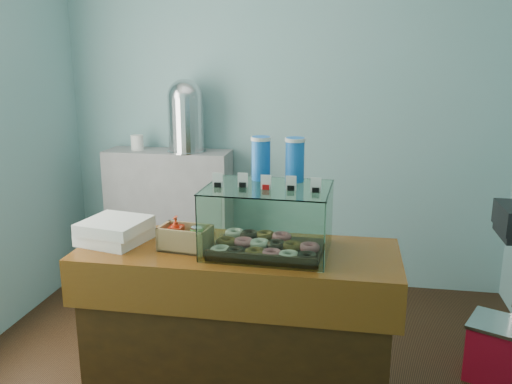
% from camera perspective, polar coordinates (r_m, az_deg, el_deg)
% --- Properties ---
extents(ground, '(3.50, 3.50, 0.00)m').
position_cam_1_polar(ground, '(3.35, -0.88, -19.08)').
color(ground, black).
rests_on(ground, ground).
extents(room_shell, '(3.54, 3.04, 2.82)m').
position_cam_1_polar(room_shell, '(2.81, -0.46, 11.44)').
color(room_shell, '#78AEAF').
rests_on(room_shell, ground).
extents(counter, '(1.60, 0.60, 0.90)m').
position_cam_1_polar(counter, '(2.90, -1.89, -14.24)').
color(counter, '#3E230C').
rests_on(counter, ground).
extents(back_shelf, '(1.00, 0.32, 1.10)m').
position_cam_1_polar(back_shelf, '(4.50, -9.03, -2.59)').
color(back_shelf, '#97979A').
rests_on(back_shelf, ground).
extents(display_case, '(0.62, 0.46, 0.55)m').
position_cam_1_polar(display_case, '(2.66, 1.33, -2.63)').
color(display_case, '#32180F').
rests_on(display_case, counter).
extents(condiment_crate, '(0.27, 0.18, 0.17)m').
position_cam_1_polar(condiment_crate, '(2.72, -7.53, -4.80)').
color(condiment_crate, tan).
rests_on(condiment_crate, counter).
extents(pastry_boxes, '(0.36, 0.37, 0.12)m').
position_cam_1_polar(pastry_boxes, '(2.90, -14.62, -3.97)').
color(pastry_boxes, white).
rests_on(pastry_boxes, counter).
extents(coffee_urn, '(0.31, 0.31, 0.56)m').
position_cam_1_polar(coffee_urn, '(4.27, -7.41, 8.14)').
color(coffee_urn, silver).
rests_on(coffee_urn, back_shelf).
extents(red_cooler, '(0.49, 0.45, 0.35)m').
position_cam_1_polar(red_cooler, '(3.56, 24.68, -15.06)').
color(red_cooler, '#B00E24').
rests_on(red_cooler, ground).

